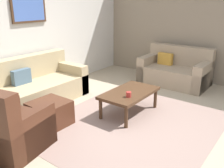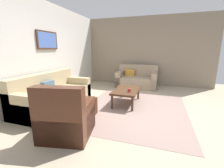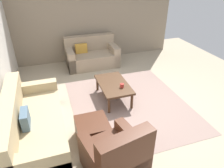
# 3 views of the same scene
# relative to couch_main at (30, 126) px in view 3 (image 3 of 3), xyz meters

# --- Properties ---
(ground_plane) EXTENTS (8.00, 8.00, 0.00)m
(ground_plane) POSITION_rel_couch_main_xyz_m (0.44, -2.08, -0.30)
(ground_plane) COLOR tan
(stone_feature_panel) EXTENTS (0.12, 5.20, 2.80)m
(stone_feature_panel) POSITION_rel_couch_main_xyz_m (3.44, -2.08, 1.10)
(stone_feature_panel) COLOR gray
(stone_feature_panel) RESTS_ON ground_plane
(area_rug) EXTENTS (2.91, 2.55, 0.01)m
(area_rug) POSITION_rel_couch_main_xyz_m (0.44, -2.08, -0.29)
(area_rug) COLOR gray
(area_rug) RESTS_ON ground_plane
(couch_main) EXTENTS (2.19, 0.94, 0.88)m
(couch_main) POSITION_rel_couch_main_xyz_m (0.00, 0.00, 0.00)
(couch_main) COLOR tan
(couch_main) RESTS_ON ground_plane
(couch_loveseat) EXTENTS (0.90, 1.56, 0.88)m
(couch_loveseat) POSITION_rel_couch_main_xyz_m (2.88, -1.78, 0.00)
(couch_loveseat) COLOR gray
(couch_loveseat) RESTS_ON ground_plane
(armchair_leather) EXTENTS (0.95, 0.95, 0.95)m
(armchair_leather) POSITION_rel_couch_main_xyz_m (-1.16, -1.20, 0.01)
(armchair_leather) COLOR #4C2819
(armchair_leather) RESTS_ON ground_plane
(ottoman) EXTENTS (0.56, 0.56, 0.40)m
(ottoman) POSITION_rel_couch_main_xyz_m (-0.35, -1.04, -0.10)
(ottoman) COLOR #4C2819
(ottoman) RESTS_ON ground_plane
(coffee_table) EXTENTS (1.10, 0.64, 0.41)m
(coffee_table) POSITION_rel_couch_main_xyz_m (0.80, -1.82, 0.06)
(coffee_table) COLOR #472D1C
(coffee_table) RESTS_ON ground_plane
(cup) EXTENTS (0.09, 0.09, 0.09)m
(cup) POSITION_rel_couch_main_xyz_m (0.57, -1.94, 0.16)
(cup) COLOR #B2332D
(cup) RESTS_ON coffee_table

